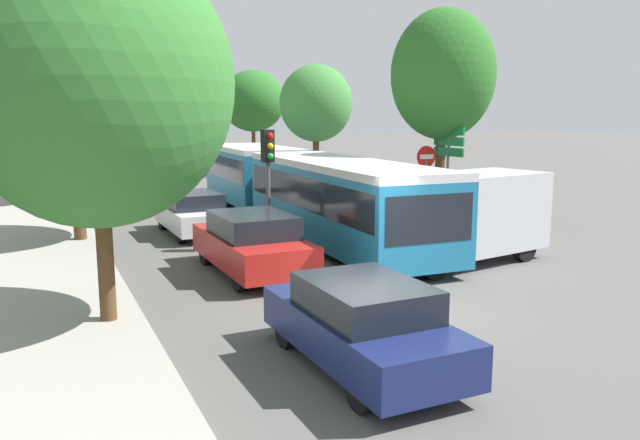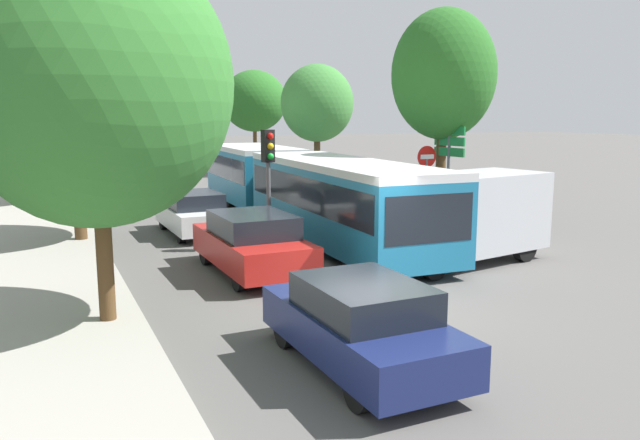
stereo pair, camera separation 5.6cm
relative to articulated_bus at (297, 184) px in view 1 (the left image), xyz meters
The scene contains 17 objects.
ground_plane 9.70m from the articulated_bus, 101.75° to the right, with size 200.00×200.00×0.00m, color #565451.
kerb_strip_left 8.66m from the articulated_bus, 161.92° to the left, with size 3.20×34.08×0.14m, color #9E998E.
articulated_bus is the anchor object (origin of this frame).
city_bus_rear 15.14m from the articulated_bus, 103.92° to the left, with size 3.05×11.13×2.37m.
queued_car_navy 12.36m from the articulated_bus, 108.30° to the right, with size 1.72×3.96×1.37m.
queued_car_red 6.63m from the articulated_bus, 122.36° to the right, with size 1.86×4.29×1.48m.
queued_car_white 3.71m from the articulated_bus, behind, with size 1.72×3.97×1.37m.
white_van 7.01m from the articulated_bus, 75.02° to the right, with size 5.25×2.75×2.31m.
traffic_light 4.07m from the articulated_bus, 124.57° to the right, with size 0.35×0.38×3.40m.
no_entry_sign 4.38m from the articulated_bus, 39.34° to the right, with size 0.70×0.08×2.82m.
direction_sign_post 5.17m from the articulated_bus, 36.37° to the right, with size 0.19×1.40×3.60m.
tree_left_near 11.19m from the articulated_bus, 131.80° to the right, with size 4.74×4.74×6.83m.
tree_left_mid 7.63m from the articulated_bus, behind, with size 5.15×5.15×6.77m.
tree_left_far 12.43m from the articulated_bus, 131.48° to the left, with size 4.13×4.13×5.96m.
tree_right_near 6.03m from the articulated_bus, 30.64° to the right, with size 3.40×3.40×7.21m.
tree_right_mid 10.26m from the articulated_bus, 61.68° to the left, with size 3.58×3.58×6.26m.
tree_right_far 19.50m from the articulated_bus, 75.73° to the left, with size 4.05×4.05×6.60m.
Camera 1 is at (-6.29, -10.22, 3.81)m, focal length 35.00 mm.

